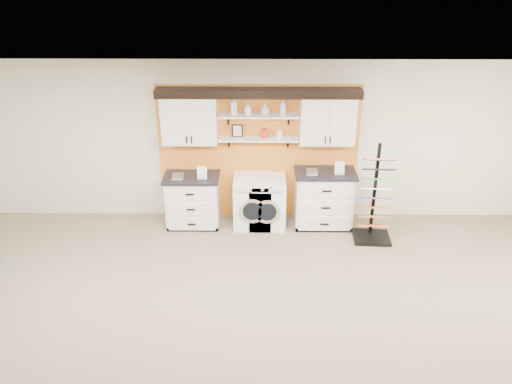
{
  "coord_description": "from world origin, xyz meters",
  "views": [
    {
      "loc": [
        0.03,
        -4.05,
        4.37
      ],
      "look_at": [
        -0.02,
        2.3,
        1.28
      ],
      "focal_mm": 35.0,
      "sensor_mm": 36.0,
      "label": 1
    }
  ],
  "objects_px": {
    "base_cabinet_left": "(193,200)",
    "sample_rack": "(374,211)",
    "base_cabinet_right": "(324,198)",
    "washer": "(252,201)",
    "dryer": "(267,202)"
  },
  "relations": [
    {
      "from": "base_cabinet_left",
      "to": "sample_rack",
      "type": "xyz_separation_m",
      "value": [
        3.03,
        -0.48,
        0.06
      ]
    },
    {
      "from": "washer",
      "to": "dryer",
      "type": "relative_size",
      "value": 1.03
    },
    {
      "from": "base_cabinet_right",
      "to": "sample_rack",
      "type": "height_order",
      "value": "sample_rack"
    },
    {
      "from": "base_cabinet_left",
      "to": "base_cabinet_right",
      "type": "xyz_separation_m",
      "value": [
        2.26,
        -0.0,
        0.04
      ]
    },
    {
      "from": "base_cabinet_left",
      "to": "dryer",
      "type": "bearing_deg",
      "value": -0.15
    },
    {
      "from": "dryer",
      "to": "sample_rack",
      "type": "xyz_separation_m",
      "value": [
        1.74,
        -0.47,
        0.09
      ]
    },
    {
      "from": "washer",
      "to": "base_cabinet_right",
      "type": "bearing_deg",
      "value": 0.16
    },
    {
      "from": "washer",
      "to": "sample_rack",
      "type": "distance_m",
      "value": 2.06
    },
    {
      "from": "base_cabinet_left",
      "to": "sample_rack",
      "type": "distance_m",
      "value": 3.07
    },
    {
      "from": "dryer",
      "to": "sample_rack",
      "type": "distance_m",
      "value": 1.81
    },
    {
      "from": "base_cabinet_left",
      "to": "washer",
      "type": "height_order",
      "value": "base_cabinet_left"
    },
    {
      "from": "base_cabinet_right",
      "to": "washer",
      "type": "xyz_separation_m",
      "value": [
        -1.23,
        -0.0,
        -0.06
      ]
    },
    {
      "from": "base_cabinet_right",
      "to": "washer",
      "type": "bearing_deg",
      "value": -179.84
    },
    {
      "from": "base_cabinet_right",
      "to": "dryer",
      "type": "relative_size",
      "value": 1.19
    },
    {
      "from": "base_cabinet_left",
      "to": "dryer",
      "type": "relative_size",
      "value": 1.08
    }
  ]
}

